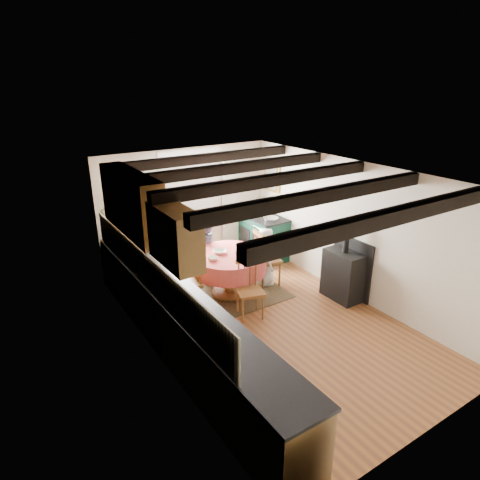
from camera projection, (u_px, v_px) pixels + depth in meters
floor at (267, 322)px, 6.71m from camera, size 3.60×5.50×0.00m
ceiling at (271, 174)px, 5.84m from camera, size 3.60×5.50×0.00m
wall_back at (187, 208)px, 8.43m from camera, size 3.60×0.00×2.40m
wall_front at (436, 345)px, 4.12m from camera, size 3.60×0.00×2.40m
wall_left at (156, 283)px, 5.36m from camera, size 0.00×5.50×2.40m
wall_right at (353, 231)px, 7.19m from camera, size 0.00×5.50×2.40m
beam_a at (388, 218)px, 4.31m from camera, size 3.60×0.16×0.16m
beam_b at (321, 196)px, 5.09m from camera, size 3.60×0.16×0.16m
beam_c at (271, 180)px, 5.87m from camera, size 3.60×0.16×0.16m
beam_d at (233, 168)px, 6.65m from camera, size 3.60×0.16×0.16m
beam_e at (203, 159)px, 7.44m from camera, size 3.60×0.16×0.16m
splash_left at (149, 274)px, 5.61m from camera, size 0.02×4.50×0.55m
splash_back at (140, 217)px, 7.90m from camera, size 1.40×0.02×0.55m
base_cabinet_left at (180, 327)px, 5.79m from camera, size 0.60×5.30×0.88m
base_cabinet_back at (146, 259)px, 7.93m from camera, size 1.30×0.60×0.88m
worktop_left at (180, 297)px, 5.63m from camera, size 0.64×5.30×0.04m
worktop_back at (145, 237)px, 7.75m from camera, size 1.30×0.64×0.04m
wall_cabinet_glass at (131, 203)px, 6.12m from camera, size 0.34×1.80×0.90m
wall_cabinet_solid at (175, 236)px, 4.96m from camera, size 0.34×0.90×0.70m
window_frame at (191, 188)px, 8.32m from camera, size 1.34×0.03×1.54m
window_pane at (191, 188)px, 8.32m from camera, size 1.20×0.01×1.40m
curtain_left at (154, 221)px, 8.00m from camera, size 0.35×0.10×2.10m
curtain_right at (230, 207)px, 8.87m from camera, size 0.35×0.10×2.10m
curtain_rod at (192, 159)px, 8.04m from camera, size 2.00×0.03×0.03m
wall_picture at (272, 177)px, 8.79m from camera, size 0.04×0.50×0.60m
wall_plate at (232, 178)px, 8.75m from camera, size 0.30×0.02×0.30m
rug at (229, 294)px, 7.57m from camera, size 1.88×1.47×0.01m
dining_table at (229, 274)px, 7.43m from camera, size 1.31×1.31×0.79m
chair_near at (250, 290)px, 6.72m from camera, size 0.52×0.53×0.96m
chair_left at (187, 281)px, 6.93m from camera, size 0.54×0.52×1.03m
chair_right at (267, 258)px, 7.79m from camera, size 0.55×0.54×1.06m
aga_range at (264, 237)px, 8.96m from camera, size 0.66×1.02×0.94m
cast_iron_stove at (344, 262)px, 7.21m from camera, size 0.41×0.68×1.37m
child_far at (206, 252)px, 7.87m from camera, size 0.50×0.41×1.19m
child_right at (265, 257)px, 7.77m from camera, size 0.51×0.62×1.10m
bowl_a at (220, 252)px, 7.30m from camera, size 0.33×0.33×0.06m
bowl_b at (213, 258)px, 7.03m from camera, size 0.20×0.20×0.06m
cup at (237, 253)px, 7.22m from camera, size 0.13×0.13×0.08m
canister_tall at (136, 231)px, 7.64m from camera, size 0.14×0.14×0.24m
canister_wide at (144, 231)px, 7.75m from camera, size 0.16×0.16×0.18m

